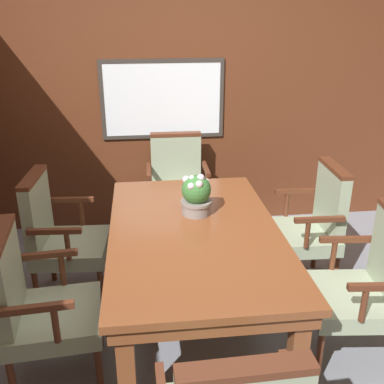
{
  "coord_description": "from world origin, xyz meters",
  "views": [
    {
      "loc": [
        -0.33,
        -2.35,
        2.07
      ],
      "look_at": [
        -0.01,
        0.37,
        0.94
      ],
      "focal_mm": 42.0,
      "sensor_mm": 36.0,
      "label": 1
    }
  ],
  "objects_px": {
    "chair_head_far": "(177,184)",
    "chair_right_far": "(311,223)",
    "potted_plant": "(196,195)",
    "dining_table": "(195,242)",
    "chair_right_near": "(366,284)",
    "chair_left_near": "(38,304)",
    "chair_left_far": "(59,234)"
  },
  "relations": [
    {
      "from": "chair_left_far",
      "to": "chair_right_near",
      "type": "bearing_deg",
      "value": -110.35
    },
    {
      "from": "chair_right_far",
      "to": "chair_left_far",
      "type": "bearing_deg",
      "value": -89.29
    },
    {
      "from": "chair_left_far",
      "to": "potted_plant",
      "type": "bearing_deg",
      "value": -97.18
    },
    {
      "from": "chair_right_far",
      "to": "potted_plant",
      "type": "xyz_separation_m",
      "value": [
        -0.91,
        -0.15,
        0.34
      ]
    },
    {
      "from": "chair_left_near",
      "to": "potted_plant",
      "type": "height_order",
      "value": "potted_plant"
    },
    {
      "from": "dining_table",
      "to": "chair_left_near",
      "type": "distance_m",
      "value": 1.03
    },
    {
      "from": "chair_left_near",
      "to": "chair_right_near",
      "type": "height_order",
      "value": "same"
    },
    {
      "from": "dining_table",
      "to": "chair_right_near",
      "type": "xyz_separation_m",
      "value": [
        0.98,
        -0.44,
        -0.11
      ]
    },
    {
      "from": "dining_table",
      "to": "chair_head_far",
      "type": "height_order",
      "value": "chair_head_far"
    },
    {
      "from": "chair_head_far",
      "to": "dining_table",
      "type": "bearing_deg",
      "value": -89.44
    },
    {
      "from": "chair_head_far",
      "to": "chair_right_far",
      "type": "height_order",
      "value": "same"
    },
    {
      "from": "chair_head_far",
      "to": "chair_left_near",
      "type": "relative_size",
      "value": 1.0
    },
    {
      "from": "chair_left_far",
      "to": "dining_table",
      "type": "bearing_deg",
      "value": -110.72
    },
    {
      "from": "chair_right_far",
      "to": "potted_plant",
      "type": "bearing_deg",
      "value": -78.51
    },
    {
      "from": "dining_table",
      "to": "chair_right_near",
      "type": "bearing_deg",
      "value": -23.91
    },
    {
      "from": "potted_plant",
      "to": "dining_table",
      "type": "bearing_deg",
      "value": -99.56
    },
    {
      "from": "chair_right_far",
      "to": "chair_right_near",
      "type": "distance_m",
      "value": 0.83
    },
    {
      "from": "chair_head_far",
      "to": "chair_right_far",
      "type": "distance_m",
      "value": 1.34
    },
    {
      "from": "chair_left_far",
      "to": "chair_head_far",
      "type": "bearing_deg",
      "value": -42.55
    },
    {
      "from": "chair_left_near",
      "to": "dining_table",
      "type": "bearing_deg",
      "value": -71.05
    },
    {
      "from": "chair_left_far",
      "to": "chair_right_near",
      "type": "relative_size",
      "value": 1.0
    },
    {
      "from": "chair_right_near",
      "to": "chair_left_far",
      "type": "bearing_deg",
      "value": -108.61
    },
    {
      "from": "chair_right_far",
      "to": "chair_right_near",
      "type": "bearing_deg",
      "value": 4.18
    },
    {
      "from": "dining_table",
      "to": "potted_plant",
      "type": "bearing_deg",
      "value": 80.44
    },
    {
      "from": "chair_head_far",
      "to": "potted_plant",
      "type": "relative_size",
      "value": 3.36
    },
    {
      "from": "chair_right_far",
      "to": "chair_right_near",
      "type": "height_order",
      "value": "same"
    },
    {
      "from": "chair_left_near",
      "to": "chair_right_far",
      "type": "xyz_separation_m",
      "value": [
        1.88,
        0.8,
        0.0
      ]
    },
    {
      "from": "chair_left_far",
      "to": "potted_plant",
      "type": "relative_size",
      "value": 3.36
    },
    {
      "from": "dining_table",
      "to": "chair_left_near",
      "type": "xyz_separation_m",
      "value": [
        -0.93,
        -0.41,
        -0.11
      ]
    },
    {
      "from": "potted_plant",
      "to": "chair_right_near",
      "type": "bearing_deg",
      "value": -35.64
    },
    {
      "from": "chair_left_far",
      "to": "chair_right_near",
      "type": "xyz_separation_m",
      "value": [
        1.93,
        -0.87,
        0.0
      ]
    },
    {
      "from": "dining_table",
      "to": "chair_left_near",
      "type": "bearing_deg",
      "value": -156.27
    }
  ]
}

